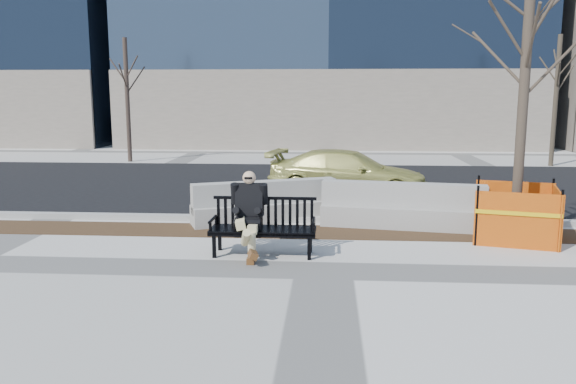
{
  "coord_description": "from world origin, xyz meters",
  "views": [
    {
      "loc": [
        0.05,
        -9.01,
        2.84
      ],
      "look_at": [
        -0.68,
        1.45,
        1.04
      ],
      "focal_mm": 35.96,
      "sensor_mm": 36.0,
      "label": 1
    }
  ],
  "objects_px": {
    "bench": "(263,255)",
    "tree_fence": "(514,239)",
    "seated_man": "(249,254)",
    "sedan": "(348,196)",
    "jersey_barrier_right": "(401,228)",
    "jersey_barrier_left": "(265,222)"
  },
  "relations": [
    {
      "from": "sedan",
      "to": "jersey_barrier_right",
      "type": "height_order",
      "value": "sedan"
    },
    {
      "from": "tree_fence",
      "to": "jersey_barrier_right",
      "type": "xyz_separation_m",
      "value": [
        -2.08,
        0.86,
        0.0
      ]
    },
    {
      "from": "bench",
      "to": "jersey_barrier_right",
      "type": "relative_size",
      "value": 0.56
    },
    {
      "from": "bench",
      "to": "seated_man",
      "type": "distance_m",
      "value": 0.26
    },
    {
      "from": "tree_fence",
      "to": "sedan",
      "type": "xyz_separation_m",
      "value": [
        -3.11,
        4.61,
        0.0
      ]
    },
    {
      "from": "seated_man",
      "to": "jersey_barrier_right",
      "type": "xyz_separation_m",
      "value": [
        2.98,
        2.24,
        0.0
      ]
    },
    {
      "from": "seated_man",
      "to": "sedan",
      "type": "bearing_deg",
      "value": 72.51
    },
    {
      "from": "tree_fence",
      "to": "bench",
      "type": "bearing_deg",
      "value": -163.4
    },
    {
      "from": "seated_man",
      "to": "jersey_barrier_left",
      "type": "bearing_deg",
      "value": 90.35
    },
    {
      "from": "bench",
      "to": "seated_man",
      "type": "bearing_deg",
      "value": 168.71
    },
    {
      "from": "bench",
      "to": "tree_fence",
      "type": "distance_m",
      "value": 5.0
    },
    {
      "from": "jersey_barrier_left",
      "to": "jersey_barrier_right",
      "type": "xyz_separation_m",
      "value": [
        2.97,
        -0.36,
        0.0
      ]
    },
    {
      "from": "bench",
      "to": "tree_fence",
      "type": "relative_size",
      "value": 0.33
    },
    {
      "from": "sedan",
      "to": "jersey_barrier_left",
      "type": "xyz_separation_m",
      "value": [
        -1.94,
        -3.39,
        0.0
      ]
    },
    {
      "from": "tree_fence",
      "to": "jersey_barrier_right",
      "type": "distance_m",
      "value": 2.25
    },
    {
      "from": "bench",
      "to": "seated_man",
      "type": "height_order",
      "value": "seated_man"
    },
    {
      "from": "tree_fence",
      "to": "jersey_barrier_right",
      "type": "bearing_deg",
      "value": 157.48
    },
    {
      "from": "seated_man",
      "to": "sedan",
      "type": "height_order",
      "value": "seated_man"
    },
    {
      "from": "bench",
      "to": "tree_fence",
      "type": "bearing_deg",
      "value": 17.12
    },
    {
      "from": "seated_man",
      "to": "sedan",
      "type": "relative_size",
      "value": 0.34
    },
    {
      "from": "jersey_barrier_left",
      "to": "bench",
      "type": "bearing_deg",
      "value": -107.34
    },
    {
      "from": "jersey_barrier_left",
      "to": "jersey_barrier_right",
      "type": "relative_size",
      "value": 0.95
    }
  ]
}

